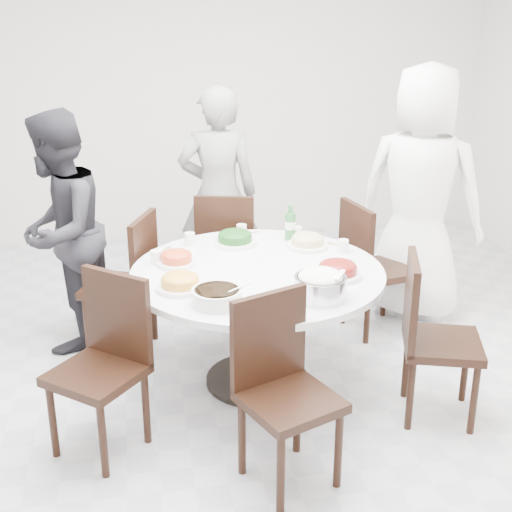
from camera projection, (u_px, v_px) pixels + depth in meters
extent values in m
cube|color=silver|center=(211.00, 396.00, 4.30)|extent=(6.00, 6.00, 0.01)
cube|color=silver|center=(171.00, 92.00, 6.57)|extent=(6.00, 0.01, 2.80)
cylinder|color=white|center=(257.00, 327.00, 4.33)|extent=(1.50, 1.50, 0.75)
cube|color=black|center=(378.00, 267.00, 4.98)|extent=(0.50, 0.50, 0.95)
cube|color=black|center=(227.00, 251.00, 5.28)|extent=(0.51, 0.51, 0.95)
cube|color=black|center=(119.00, 284.00, 4.71)|extent=(0.55, 0.55, 0.95)
cube|color=black|center=(96.00, 370.00, 3.64)|extent=(0.59, 0.59, 0.95)
cube|color=black|center=(290.00, 397.00, 3.41)|extent=(0.55, 0.55, 0.95)
cube|color=black|center=(443.00, 340.00, 3.95)|extent=(0.53, 0.53, 0.95)
imported|color=white|center=(420.00, 194.00, 5.08)|extent=(1.08, 1.00, 1.85)
imported|color=black|center=(218.00, 195.00, 5.44)|extent=(0.64, 0.45, 1.65)
imported|color=black|center=(60.00, 232.00, 4.68)|extent=(0.79, 0.91, 1.60)
cylinder|color=white|center=(235.00, 239.00, 4.60)|extent=(0.28, 0.28, 0.07)
cylinder|color=white|center=(307.00, 242.00, 4.55)|extent=(0.26, 0.26, 0.07)
cylinder|color=white|center=(177.00, 260.00, 4.26)|extent=(0.24, 0.24, 0.06)
cylinder|color=white|center=(338.00, 271.00, 4.09)|extent=(0.28, 0.28, 0.07)
cylinder|color=white|center=(180.00, 283.00, 3.92)|extent=(0.27, 0.27, 0.07)
cylinder|color=silver|center=(320.00, 287.00, 3.80)|extent=(0.28, 0.28, 0.12)
cylinder|color=white|center=(217.00, 297.00, 3.73)|extent=(0.27, 0.27, 0.08)
cylinder|color=#2A6B32|center=(290.00, 223.00, 4.65)|extent=(0.07, 0.07, 0.24)
cylinder|color=white|center=(235.00, 229.00, 4.78)|extent=(0.07, 0.07, 0.08)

